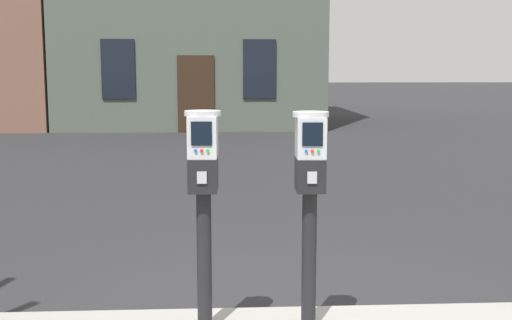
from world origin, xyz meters
TOP-DOWN VIEW (x-y plane):
  - parking_meter_near_kerb at (-0.55, -0.16)m, footprint 0.22×0.26m
  - parking_meter_twin_adjacent at (0.09, -0.16)m, footprint 0.22×0.26m

SIDE VIEW (x-z plane):
  - parking_meter_twin_adjacent at x=0.09m, z-range 0.39..1.74m
  - parking_meter_near_kerb at x=-0.55m, z-range 0.40..1.75m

